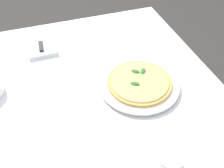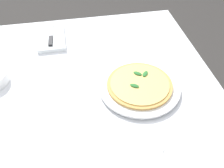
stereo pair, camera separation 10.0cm
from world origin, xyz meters
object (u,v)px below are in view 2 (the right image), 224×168
object	(u,v)px
pizza	(140,84)
dinner_knife	(51,35)
napkin_folded	(51,38)
pizza_plate	(139,87)
coffee_cup_back_corner	(154,168)

from	to	relation	value
pizza	dinner_knife	xyz separation A→B (m)	(0.41, 0.34, -0.00)
napkin_folded	dinner_knife	distance (m)	0.01
pizza_plate	napkin_folded	distance (m)	0.53
coffee_cup_back_corner	napkin_folded	size ratio (longest dim) A/B	0.59
pizza_plate	pizza	distance (m)	0.01
coffee_cup_back_corner	napkin_folded	xyz separation A→B (m)	(0.76, 0.29, -0.02)
pizza_plate	dinner_knife	world-z (taller)	dinner_knife
coffee_cup_back_corner	dinner_knife	distance (m)	0.81
pizza_plate	napkin_folded	size ratio (longest dim) A/B	1.45
pizza_plate	napkin_folded	bearing A→B (deg)	39.34
pizza_plate	dinner_knife	distance (m)	0.53
pizza	coffee_cup_back_corner	size ratio (longest dim) A/B	1.97
napkin_folded	dinner_knife	world-z (taller)	dinner_knife
pizza_plate	napkin_folded	world-z (taller)	napkin_folded
pizza_plate	coffee_cup_back_corner	distance (m)	0.35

